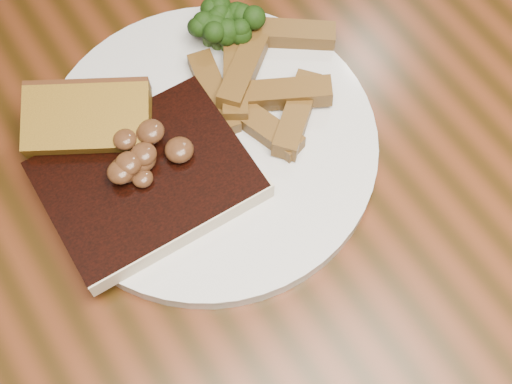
{
  "coord_description": "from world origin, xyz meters",
  "views": [
    {
      "loc": [
        -0.14,
        -0.2,
        1.28
      ],
      "look_at": [
        -0.01,
        0.01,
        0.78
      ],
      "focal_mm": 50.0,
      "sensor_mm": 36.0,
      "label": 1
    }
  ],
  "objects_px": {
    "dining_table": "(267,249)",
    "garlic_bread": "(93,133)",
    "steak": "(147,181)",
    "potato_wedges": "(271,78)",
    "plate": "(210,145)"
  },
  "relations": [
    {
      "from": "dining_table",
      "to": "plate",
      "type": "bearing_deg",
      "value": 98.38
    },
    {
      "from": "steak",
      "to": "potato_wedges",
      "type": "height_order",
      "value": "same"
    },
    {
      "from": "plate",
      "to": "steak",
      "type": "height_order",
      "value": "steak"
    },
    {
      "from": "dining_table",
      "to": "garlic_bread",
      "type": "height_order",
      "value": "garlic_bread"
    },
    {
      "from": "plate",
      "to": "potato_wedges",
      "type": "height_order",
      "value": "potato_wedges"
    },
    {
      "from": "dining_table",
      "to": "steak",
      "type": "bearing_deg",
      "value": 139.15
    },
    {
      "from": "plate",
      "to": "garlic_bread",
      "type": "bearing_deg",
      "value": 145.51
    },
    {
      "from": "dining_table",
      "to": "plate",
      "type": "height_order",
      "value": "plate"
    },
    {
      "from": "steak",
      "to": "dining_table",
      "type": "bearing_deg",
      "value": -39.49
    },
    {
      "from": "dining_table",
      "to": "plate",
      "type": "relative_size",
      "value": 5.69
    },
    {
      "from": "plate",
      "to": "dining_table",
      "type": "bearing_deg",
      "value": -81.62
    },
    {
      "from": "plate",
      "to": "potato_wedges",
      "type": "xyz_separation_m",
      "value": [
        0.07,
        0.02,
        0.02
      ]
    },
    {
      "from": "steak",
      "to": "potato_wedges",
      "type": "distance_m",
      "value": 0.14
    },
    {
      "from": "garlic_bread",
      "to": "potato_wedges",
      "type": "xyz_separation_m",
      "value": [
        0.15,
        -0.04,
        0.0
      ]
    },
    {
      "from": "dining_table",
      "to": "garlic_bread",
      "type": "xyz_separation_m",
      "value": [
        -0.09,
        0.13,
        0.12
      ]
    }
  ]
}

